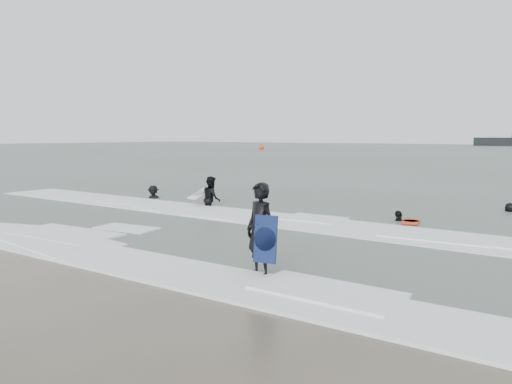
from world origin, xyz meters
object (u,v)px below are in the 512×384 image
Objects in this scene: surfer_breaker at (153,200)px; surfer_right_near at (399,222)px; surfer_right_far at (510,213)px; buoy at (261,148)px; surfer_centre at (260,276)px; surfer_wading at (212,207)px.

surfer_breaker is 11.22m from surfer_right_near.
buoy is (-54.06, 61.67, 0.42)m from surfer_right_far.
surfer_centre is 1.29× the size of surfer_right_far.
surfer_right_near is 1.01× the size of surfer_right_far.
surfer_right_near is 5.20m from surfer_right_far.
surfer_centre is at bearing 60.00° from surfer_right_far.
surfer_wading reaches higher than surfer_right_far.
buoy is at bearing 140.67° from surfer_centre.
surfer_right_near is at bearing 41.42° from surfer_right_far.
surfer_centre is at bearing -55.37° from buoy.
surfer_centre is 1.20× the size of buoy.
surfer_centre is 8.01m from surfer_right_near.
surfer_wading is 11.52m from surfer_right_far.
surfer_breaker is at bearing 37.08° from surfer_wading.
surfer_breaker is 14.82m from surfer_right_far.
surfer_breaker is at bearing -47.61° from surfer_right_near.
buoy reaches higher than surfer_breaker.
surfer_right_far is at bearing 93.04° from surfer_centre.
buoy reaches higher than surfer_wading.
surfer_right_near is (11.20, 0.61, 0.00)m from surfer_breaker.
surfer_wading is 7.53m from surfer_right_near.
surfer_breaker is at bearing -58.97° from buoy.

